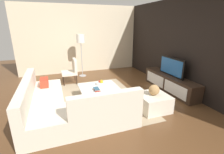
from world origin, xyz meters
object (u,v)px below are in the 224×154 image
accent_chair_near (72,70)px  decorative_ball (154,90)px  coffee_table (99,93)px  floor_lamp (81,41)px  book_stack (97,89)px  media_console (170,83)px  ottoman (153,102)px  fruit_bowl (101,83)px  sectional_couch (63,106)px  television (172,67)px

accent_chair_near → decorative_ball: (2.68, 1.63, 0.04)m
coffee_table → floor_lamp: size_ratio=0.62×
book_stack → media_console: bearing=92.7°
accent_chair_near → book_stack: bearing=10.7°
ottoman → fruit_bowl: bearing=-139.8°
fruit_bowl → decorative_ball: bearing=40.2°
accent_chair_near → fruit_bowl: accent_chair_near is taller
sectional_couch → fruit_bowl: size_ratio=8.95×
floor_lamp → book_stack: floor_lamp is taller
floor_lamp → ottoman: 3.75m
sectional_couch → ottoman: (0.38, 2.11, -0.09)m
sectional_couch → ottoman: bearing=79.8°
television → fruit_bowl: television is taller
media_console → book_stack: (0.12, -2.42, 0.16)m
decorative_ball → television: bearing=126.8°
floor_lamp → book_stack: (2.59, -0.08, -0.98)m
decorative_ball → fruit_bowl: bearing=-139.8°
accent_chair_near → fruit_bowl: bearing=21.3°
coffee_table → decorative_ball: decorative_ball is taller
coffee_table → fruit_bowl: fruit_bowl is taller
accent_chair_near → book_stack: (1.89, 0.41, -0.08)m
sectional_couch → ottoman: size_ratio=3.58×
ottoman → fruit_bowl: 1.56m
media_console → book_stack: 2.42m
floor_lamp → media_console: bearing=43.5°
decorative_ball → media_console: bearing=126.8°
accent_chair_near → media_console: bearing=56.2°
coffee_table → book_stack: size_ratio=4.74×
accent_chair_near → ottoman: 3.15m
media_console → ottoman: media_console is taller
media_console → ottoman: (0.90, -1.20, -0.05)m
sectional_couch → ottoman: sectional_couch is taller
ottoman → decorative_ball: bearing=0.0°
television → coffee_table: bearing=-92.5°
coffee_table → accent_chair_near: 1.79m
floor_lamp → book_stack: size_ratio=7.61×
fruit_bowl → ottoman: bearing=40.2°
accent_chair_near → floor_lamp: bearing=143.0°
coffee_table → sectional_couch: bearing=-58.4°
media_console → coffee_table: bearing=-92.5°
book_stack → coffee_table: bearing=150.8°
coffee_table → ottoman: (1.00, 1.10, -0.00)m
television → accent_chair_near: television is taller
accent_chair_near → floor_lamp: (-0.69, 0.49, 0.91)m
book_stack → television: bearing=92.7°
media_console → accent_chair_near: size_ratio=2.49×
ottoman → fruit_bowl: fruit_bowl is taller
media_console → coffee_table: size_ratio=2.09×
coffee_table → fruit_bowl: bearing=149.9°
media_console → sectional_couch: sectional_couch is taller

